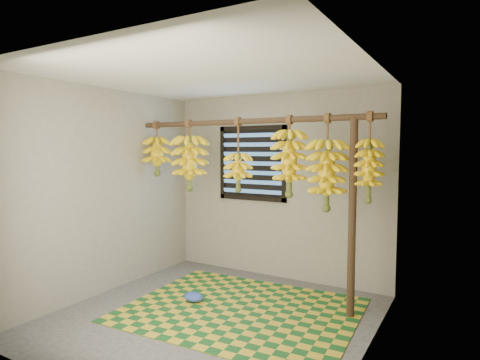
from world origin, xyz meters
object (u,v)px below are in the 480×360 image
Objects in this scene: banana_bunch_a at (157,156)px; plastic_bag at (194,297)px; banana_bunch_d at (289,163)px; woven_mat at (241,310)px; banana_bunch_b at (189,163)px; banana_bunch_f at (369,170)px; banana_bunch_e at (327,175)px; banana_bunch_c at (238,172)px; support_post at (352,219)px.

plastic_bag is at bearing -27.28° from banana_bunch_a.
woven_mat is at bearing -130.98° from banana_bunch_d.
banana_bunch_b is 2.16m from banana_bunch_f.
plastic_bag is at bearing -160.17° from banana_bunch_e.
banana_bunch_c is (0.70, 0.00, -0.09)m from banana_bunch_b.
banana_bunch_a is at bearing 164.57° from woven_mat.
woven_mat is 2.72× the size of banana_bunch_b.
banana_bunch_d reaches higher than plastic_bag.
plastic_bag is at bearing -49.54° from banana_bunch_b.
banana_bunch_b and banana_bunch_c have the same top height.
banana_bunch_c is 0.64m from banana_bunch_d.
banana_bunch_a and banana_bunch_e have the same top height.
plastic_bag is at bearing -121.06° from banana_bunch_c.
woven_mat is 2.70× the size of banana_bunch_d.
banana_bunch_b is 1.02× the size of banana_bunch_c.
banana_bunch_d is 0.43m from banana_bunch_e.
support_post is 8.37× the size of plastic_bag.
support_post is at bearing 0.00° from banana_bunch_b.
support_post is at bearing 0.00° from banana_bunch_a.
plastic_bag is 1.97m from banana_bunch_e.
plastic_bag is at bearing -164.63° from banana_bunch_f.
banana_bunch_f is at bearing 0.00° from banana_bunch_c.
woven_mat is at bearing -15.43° from banana_bunch_a.
banana_bunch_d reaches higher than woven_mat.
banana_bunch_a reaches higher than support_post.
banana_bunch_e is 1.13× the size of banana_bunch_f.
banana_bunch_e is at bearing 180.00° from banana_bunch_f.
plastic_bag is 0.24× the size of banana_bunch_e.
banana_bunch_b reaches higher than support_post.
banana_bunch_c is at bearing 58.94° from plastic_bag.
woven_mat is 2.37× the size of banana_bunch_e.
banana_bunch_d is (0.92, 0.48, 1.48)m from plastic_bag.
banana_bunch_a is at bearing 180.00° from banana_bunch_d.
banana_bunch_d is at bearing -180.00° from banana_bunch_f.
banana_bunch_e reaches higher than plastic_bag.
banana_bunch_d is at bearing -180.00° from banana_bunch_e.
banana_bunch_c is 0.86× the size of banana_bunch_e.
woven_mat is at bearing -151.85° from banana_bunch_e.
plastic_bag is (-0.56, -0.07, 0.05)m from woven_mat.
banana_bunch_b is at bearing 180.00° from banana_bunch_d.
banana_bunch_a is 0.79× the size of banana_bunch_f.
support_post is 2.88× the size of banana_bunch_a.
support_post is at bearing 180.00° from banana_bunch_f.
banana_bunch_b reaches higher than woven_mat.
support_post is 2.08m from banana_bunch_b.
banana_bunch_c is (-0.27, 0.41, 1.43)m from woven_mat.
support_post is 1.38m from banana_bunch_c.
banana_bunch_e is at bearing 0.00° from banana_bunch_d.
support_post is 2.03× the size of banana_bunch_e.
banana_bunch_c and banana_bunch_e have the same top height.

